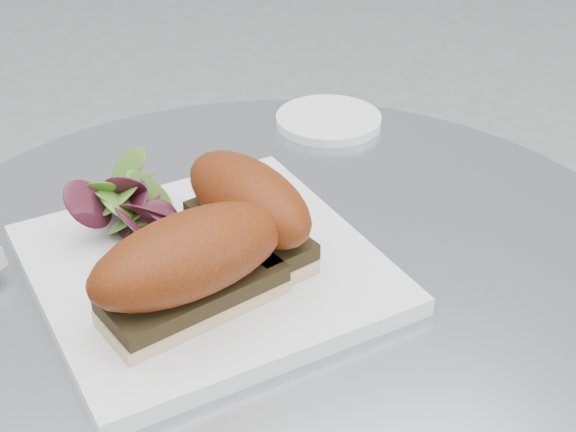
% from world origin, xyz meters
% --- Properties ---
extents(plate, '(0.30, 0.30, 0.02)m').
position_xyz_m(plate, '(-0.06, 0.01, 0.74)').
color(plate, white).
rests_on(plate, table).
extents(sandwich_left, '(0.18, 0.11, 0.08)m').
position_xyz_m(sandwich_left, '(-0.09, -0.04, 0.79)').
color(sandwich_left, '#DFBE8B').
rests_on(sandwich_left, plate).
extents(sandwich_right, '(0.10, 0.16, 0.08)m').
position_xyz_m(sandwich_right, '(-0.02, 0.02, 0.79)').
color(sandwich_right, '#DFBE8B').
rests_on(sandwich_right, plate).
extents(salad, '(0.11, 0.11, 0.05)m').
position_xyz_m(salad, '(-0.11, 0.09, 0.77)').
color(salad, '#56892C').
rests_on(salad, plate).
extents(saucer, '(0.12, 0.12, 0.01)m').
position_xyz_m(saucer, '(0.16, 0.24, 0.74)').
color(saucer, white).
rests_on(saucer, table).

